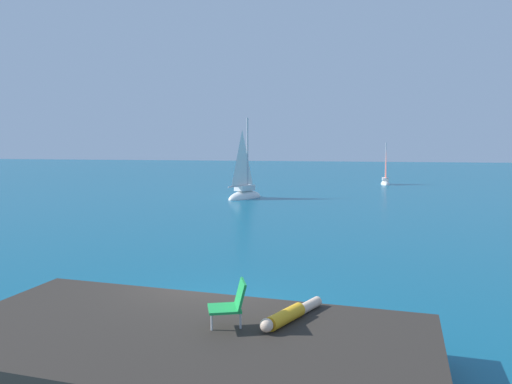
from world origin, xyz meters
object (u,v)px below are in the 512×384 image
object	(u,v)px
sailboat_far	(385,182)
person_sunbather	(290,315)
sailboat_near	(245,194)
beach_chair	(232,303)

from	to	relation	value
sailboat_far	person_sunbather	world-z (taller)	sailboat_far
sailboat_near	beach_chair	world-z (taller)	sailboat_near
person_sunbather	sailboat_near	bearing A→B (deg)	39.52
beach_chair	person_sunbather	bearing A→B (deg)	-169.19
sailboat_near	beach_chair	distance (m)	24.90
person_sunbather	beach_chair	bearing A→B (deg)	146.10
sailboat_far	beach_chair	xyz separation A→B (m)	(-5.51, -36.69, 1.05)
sailboat_near	beach_chair	size ratio (longest dim) A/B	7.37
sailboat_far	person_sunbather	size ratio (longest dim) A/B	2.46
sailboat_far	sailboat_near	bearing A→B (deg)	140.40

